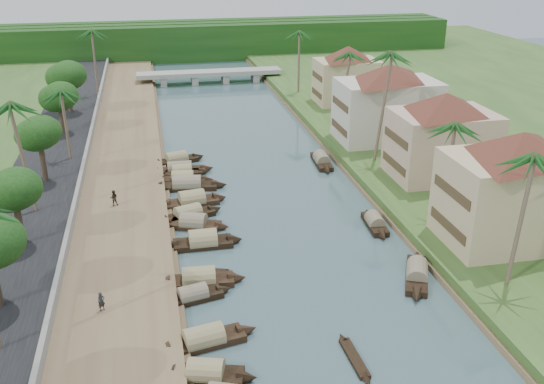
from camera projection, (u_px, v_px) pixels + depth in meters
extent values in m
plane|color=#3E575D|center=(299.00, 261.00, 53.93)|extent=(220.00, 220.00, 0.00)
cube|color=brown|center=(120.00, 187.00, 68.82)|extent=(10.00, 180.00, 0.80)
cube|color=#305221|center=(408.00, 163.00, 75.26)|extent=(16.00, 180.00, 1.20)
cube|color=black|center=(41.00, 190.00, 67.11)|extent=(8.00, 180.00, 1.40)
cube|color=slate|center=(80.00, 182.00, 67.66)|extent=(0.40, 180.00, 1.10)
cube|color=#12380F|center=(198.00, 43.00, 137.99)|extent=(120.00, 4.00, 8.00)
cube|color=#12380F|center=(196.00, 40.00, 142.50)|extent=(120.00, 4.00, 8.00)
cube|color=#12380F|center=(194.00, 37.00, 147.01)|extent=(120.00, 4.00, 8.00)
cube|color=gray|center=(210.00, 73.00, 118.04)|extent=(28.00, 4.00, 0.80)
cube|color=gray|center=(163.00, 81.00, 116.80)|extent=(1.20, 3.50, 1.80)
cube|color=gray|center=(194.00, 79.00, 117.91)|extent=(1.20, 3.50, 1.80)
cube|color=gray|center=(225.00, 78.00, 119.03)|extent=(1.20, 3.50, 1.80)
cube|color=gray|center=(255.00, 77.00, 120.15)|extent=(1.20, 3.50, 1.80)
cube|color=tan|center=(513.00, 199.00, 53.63)|extent=(12.00, 8.00, 8.00)
pyramid|color=#5B2D1F|center=(523.00, 144.00, 51.64)|extent=(14.85, 14.85, 2.20)
cube|color=#483621|center=(448.00, 225.00, 53.29)|extent=(0.10, 6.40, 0.90)
cube|color=#483621|center=(452.00, 192.00, 52.03)|extent=(0.10, 6.40, 0.90)
cube|color=#CCA590|center=(441.00, 145.00, 68.34)|extent=(11.00, 8.00, 7.50)
pyramid|color=#5B2D1F|center=(446.00, 103.00, 66.44)|extent=(14.11, 14.11, 2.20)
cube|color=#483621|center=(394.00, 164.00, 68.04)|extent=(0.10, 6.40, 0.90)
cube|color=#483621|center=(396.00, 138.00, 66.86)|extent=(0.10, 6.40, 0.90)
cube|color=beige|center=(387.00, 111.00, 80.67)|extent=(13.00, 8.00, 8.00)
pyramid|color=#5B2D1F|center=(390.00, 72.00, 78.68)|extent=(15.59, 15.59, 2.20)
cube|color=#483621|center=(339.00, 128.00, 80.23)|extent=(0.10, 6.40, 0.90)
cube|color=#483621|center=(340.00, 104.00, 78.98)|extent=(0.10, 6.40, 0.90)
cube|color=tan|center=(347.00, 81.00, 99.08)|extent=(10.00, 7.00, 7.00)
pyramid|color=#5B2D1F|center=(348.00, 53.00, 97.28)|extent=(12.62, 12.62, 2.20)
cube|color=#483621|center=(317.00, 93.00, 98.82)|extent=(0.10, 5.60, 0.90)
cube|color=#483621|center=(317.00, 76.00, 97.73)|extent=(0.10, 5.60, 0.90)
cube|color=black|center=(206.00, 377.00, 39.49)|extent=(5.23, 3.07, 0.70)
cone|color=black|center=(248.00, 378.00, 39.26)|extent=(1.83, 1.92, 1.74)
cone|color=black|center=(165.00, 373.00, 39.66)|extent=(1.83, 1.92, 1.74)
cylinder|color=#95895E|center=(206.00, 372.00, 39.34)|extent=(4.13, 2.81, 1.83)
cube|color=black|center=(204.00, 343.00, 42.79)|extent=(6.14, 2.99, 0.70)
cone|color=black|center=(247.00, 331.00, 43.94)|extent=(1.99, 1.96, 1.84)
cone|color=black|center=(158.00, 353.00, 41.56)|extent=(1.99, 1.96, 1.84)
cylinder|color=#95895E|center=(204.00, 338.00, 42.64)|extent=(4.79, 2.78, 1.91)
cube|color=black|center=(193.00, 298.00, 48.02)|extent=(4.99, 2.56, 0.70)
cone|color=black|center=(224.00, 290.00, 49.01)|extent=(1.64, 1.64, 1.52)
cone|color=black|center=(160.00, 305.00, 46.97)|extent=(1.64, 1.64, 1.52)
cylinder|color=gray|center=(193.00, 294.00, 47.87)|extent=(3.90, 2.36, 1.58)
cube|color=black|center=(199.00, 282.00, 50.23)|extent=(5.85, 2.30, 0.70)
cone|color=black|center=(237.00, 279.00, 50.62)|extent=(1.77, 1.85, 1.93)
cone|color=black|center=(160.00, 284.00, 49.79)|extent=(1.77, 1.85, 1.93)
cylinder|color=#95895E|center=(199.00, 278.00, 50.09)|extent=(4.50, 2.30, 2.02)
cube|color=black|center=(203.00, 244.00, 56.44)|extent=(5.45, 2.10, 0.70)
cone|color=black|center=(235.00, 240.00, 56.98)|extent=(1.61, 1.89, 2.06)
cone|color=black|center=(170.00, 246.00, 55.84)|extent=(1.61, 1.89, 2.06)
cylinder|color=#95895E|center=(203.00, 240.00, 56.29)|extent=(4.16, 2.19, 2.19)
cube|color=black|center=(194.00, 226.00, 60.01)|extent=(5.59, 3.63, 0.70)
cone|color=black|center=(222.00, 227.00, 59.55)|extent=(2.04, 2.13, 1.86)
cone|color=black|center=(165.00, 223.00, 60.40)|extent=(2.04, 2.13, 1.86)
cylinder|color=gray|center=(194.00, 222.00, 59.86)|extent=(4.45, 3.26, 1.96)
cube|color=black|center=(188.00, 217.00, 61.93)|extent=(5.81, 3.47, 0.70)
cone|color=black|center=(215.00, 210.00, 63.35)|extent=(2.02, 2.01, 1.75)
cone|color=black|center=(160.00, 223.00, 60.44)|extent=(2.02, 2.01, 1.75)
cylinder|color=#95895E|center=(188.00, 213.00, 61.78)|extent=(4.60, 3.11, 1.82)
cube|color=black|center=(192.00, 203.00, 65.09)|extent=(5.89, 2.92, 0.70)
cone|color=black|center=(220.00, 198.00, 66.05)|extent=(1.92, 2.12, 2.07)
cone|color=black|center=(163.00, 207.00, 64.06)|extent=(1.92, 2.12, 2.07)
cylinder|color=#95895E|center=(192.00, 200.00, 64.94)|extent=(4.59, 2.80, 2.19)
cube|color=black|center=(187.00, 187.00, 69.19)|extent=(6.90, 2.76, 0.70)
cone|color=black|center=(220.00, 185.00, 69.46)|extent=(2.11, 2.01, 2.01)
cone|color=black|center=(154.00, 188.00, 68.86)|extent=(2.11, 2.01, 2.01)
cylinder|color=gray|center=(187.00, 184.00, 69.05)|extent=(5.33, 2.66, 2.08)
cube|color=black|center=(183.00, 181.00, 70.92)|extent=(5.50, 2.59, 0.70)
cone|color=black|center=(208.00, 180.00, 70.99)|extent=(1.76, 1.79, 1.73)
cone|color=black|center=(158.00, 181.00, 70.79)|extent=(1.76, 1.79, 1.73)
cylinder|color=#95895E|center=(183.00, 178.00, 70.78)|extent=(4.28, 2.45, 1.80)
cube|color=black|center=(182.00, 174.00, 72.94)|extent=(4.92, 1.85, 0.70)
cone|color=black|center=(204.00, 172.00, 73.50)|extent=(1.47, 1.55, 1.65)
cone|color=black|center=(159.00, 176.00, 72.32)|extent=(1.47, 1.55, 1.65)
cylinder|color=#95895E|center=(182.00, 171.00, 72.79)|extent=(3.77, 1.87, 1.73)
cube|color=black|center=(180.00, 171.00, 73.91)|extent=(6.15, 1.81, 0.70)
cone|color=black|center=(208.00, 169.00, 74.45)|extent=(1.76, 1.56, 1.73)
cone|color=black|center=(151.00, 172.00, 73.30)|extent=(1.76, 1.56, 1.73)
cylinder|color=gray|center=(180.00, 168.00, 73.76)|extent=(4.70, 1.86, 1.77)
cube|color=black|center=(177.00, 161.00, 77.05)|extent=(5.78, 3.30, 0.70)
cone|color=black|center=(199.00, 157.00, 78.36)|extent=(1.98, 2.00, 1.78)
cone|color=black|center=(154.00, 165.00, 75.68)|extent=(1.98, 2.00, 1.78)
cylinder|color=#95895E|center=(176.00, 159.00, 76.90)|extent=(4.56, 2.99, 1.86)
cube|color=black|center=(417.00, 276.00, 51.12)|extent=(4.14, 6.32, 0.70)
cone|color=black|center=(417.00, 256.00, 54.15)|extent=(2.15, 2.24, 1.77)
cone|color=black|center=(417.00, 297.00, 48.02)|extent=(2.15, 2.24, 1.77)
cylinder|color=gray|center=(417.00, 272.00, 50.97)|extent=(3.60, 5.03, 1.82)
cube|color=black|center=(375.00, 225.00, 60.20)|extent=(1.94, 5.04, 0.70)
cone|color=black|center=(367.00, 213.00, 62.67)|extent=(1.51, 1.52, 1.57)
cone|color=black|center=(383.00, 237.00, 57.67)|extent=(1.51, 1.52, 1.57)
cylinder|color=gray|center=(375.00, 221.00, 60.05)|extent=(1.91, 3.88, 1.63)
cube|color=black|center=(322.00, 162.00, 76.80)|extent=(2.16, 6.22, 0.70)
cone|color=black|center=(316.00, 153.00, 79.87)|extent=(1.69, 1.83, 1.77)
cone|color=black|center=(328.00, 171.00, 73.67)|extent=(1.69, 1.83, 1.77)
cylinder|color=gray|center=(322.00, 159.00, 76.65)|extent=(2.13, 4.78, 1.82)
cube|color=black|center=(354.00, 358.00, 41.35)|extent=(0.92, 4.24, 0.35)
cone|color=black|center=(342.00, 338.00, 43.47)|extent=(0.80, 1.08, 0.77)
cone|color=black|center=(367.00, 381.00, 39.23)|extent=(0.80, 1.08, 0.77)
cube|color=black|center=(210.00, 272.00, 52.03)|extent=(3.34, 1.76, 0.35)
cone|color=black|center=(231.00, 273.00, 51.81)|extent=(1.01, 0.96, 0.73)
cone|color=black|center=(189.00, 270.00, 52.24)|extent=(1.01, 0.96, 0.73)
cube|color=black|center=(173.00, 176.00, 72.69)|extent=(4.14, 1.06, 0.35)
cone|color=black|center=(192.00, 174.00, 73.24)|extent=(1.07, 0.88, 0.82)
cone|color=black|center=(153.00, 178.00, 72.14)|extent=(1.07, 0.88, 0.82)
cylinder|color=brown|center=(519.00, 221.00, 46.20)|extent=(0.88, 0.36, 10.82)
sphere|color=#1C541D|center=(530.00, 157.00, 44.17)|extent=(3.20, 3.20, 3.20)
cylinder|color=brown|center=(449.00, 170.00, 58.55)|extent=(0.42, 0.36, 9.30)
sphere|color=#1C541D|center=(455.00, 125.00, 56.81)|extent=(3.20, 3.20, 3.20)
cylinder|color=brown|center=(380.00, 107.00, 72.18)|extent=(1.67, 0.36, 13.19)
sphere|color=#1C541D|center=(384.00, 54.00, 69.69)|extent=(3.20, 3.20, 3.20)
cylinder|color=brown|center=(342.00, 87.00, 88.84)|extent=(1.70, 0.36, 9.99)
sphere|color=#1C541D|center=(344.00, 54.00, 86.95)|extent=(3.20, 3.20, 3.20)
cylinder|color=brown|center=(26.00, 158.00, 58.32)|extent=(1.31, 0.36, 11.06)
sphere|color=#1C541D|center=(17.00, 105.00, 56.24)|extent=(3.20, 3.20, 3.20)
cylinder|color=brown|center=(66.00, 125.00, 73.02)|extent=(0.51, 0.36, 8.49)
sphere|color=#1C541D|center=(62.00, 92.00, 71.43)|extent=(3.20, 3.20, 3.20)
cylinder|color=brown|center=(299.00, 62.00, 104.99)|extent=(0.37, 0.36, 10.52)
sphere|color=#1C541D|center=(299.00, 32.00, 103.01)|extent=(3.20, 3.20, 3.20)
cylinder|color=brown|center=(95.00, 63.00, 102.51)|extent=(0.43, 0.36, 10.88)
sphere|color=#1C541D|center=(91.00, 31.00, 100.47)|extent=(3.20, 3.20, 3.20)
cylinder|color=#473628|center=(20.00, 226.00, 53.38)|extent=(0.60, 0.60, 3.56)
ellipsoid|color=#12380F|center=(13.00, 190.00, 52.05)|extent=(4.39, 4.39, 3.61)
cylinder|color=#473628|center=(44.00, 165.00, 67.14)|extent=(0.60, 0.60, 3.80)
ellipsoid|color=#12380F|center=(39.00, 134.00, 65.72)|extent=(4.39, 4.39, 3.61)
cylinder|color=#473628|center=(62.00, 120.00, 83.90)|extent=(0.60, 0.60, 3.45)
ellipsoid|color=#12380F|center=(59.00, 97.00, 82.61)|extent=(4.64, 4.64, 3.82)
cylinder|color=#473628|center=(70.00, 100.00, 93.49)|extent=(0.60, 0.60, 3.85)
ellipsoid|color=#12380F|center=(67.00, 76.00, 92.05)|extent=(5.31, 5.31, 4.37)
cylinder|color=#473628|center=(411.00, 119.00, 85.36)|extent=(0.60, 0.60, 3.34)
ellipsoid|color=#12380F|center=(413.00, 97.00, 84.11)|extent=(4.29, 4.29, 3.52)
imported|color=#212228|center=(101.00, 301.00, 45.16)|extent=(0.66, 0.59, 1.52)
imported|color=#2B251E|center=(114.00, 198.00, 62.79)|extent=(0.85, 0.68, 1.68)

